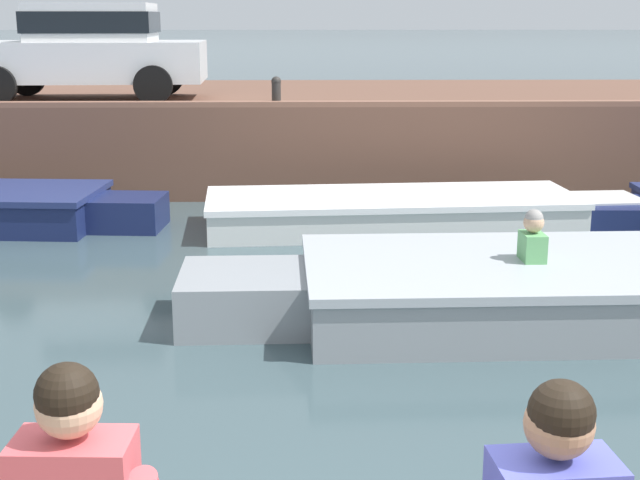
% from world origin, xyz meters
% --- Properties ---
extents(ground_plane, '(400.00, 400.00, 0.00)m').
position_xyz_m(ground_plane, '(0.00, 5.34, 0.00)').
color(ground_plane, '#3D5156').
extents(far_quay_wall, '(60.00, 6.00, 1.45)m').
position_xyz_m(far_quay_wall, '(0.00, 13.68, 0.72)').
color(far_quay_wall, brown).
rests_on(far_quay_wall, ground).
extents(far_wall_coping, '(60.00, 0.24, 0.08)m').
position_xyz_m(far_wall_coping, '(0.00, 10.80, 1.49)').
color(far_wall_coping, brown).
rests_on(far_wall_coping, far_quay_wall).
extents(boat_moored_central_white, '(5.96, 2.05, 0.46)m').
position_xyz_m(boat_moored_central_white, '(1.15, 8.87, 0.23)').
color(boat_moored_central_white, white).
rests_on(boat_moored_central_white, ground).
extents(motorboat_passing, '(7.33, 2.36, 1.05)m').
position_xyz_m(motorboat_passing, '(2.44, 5.16, 0.28)').
color(motorboat_passing, '#93999E').
rests_on(motorboat_passing, ground).
extents(car_left_inner_white, '(3.90, 2.07, 1.54)m').
position_xyz_m(car_left_inner_white, '(-3.75, 12.03, 2.29)').
color(car_left_inner_white, white).
rests_on(car_left_inner_white, far_quay_wall).
extents(mooring_bollard_mid, '(0.15, 0.15, 0.44)m').
position_xyz_m(mooring_bollard_mid, '(-0.67, 10.93, 1.69)').
color(mooring_bollard_mid, '#2D2B28').
rests_on(mooring_bollard_mid, far_quay_wall).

